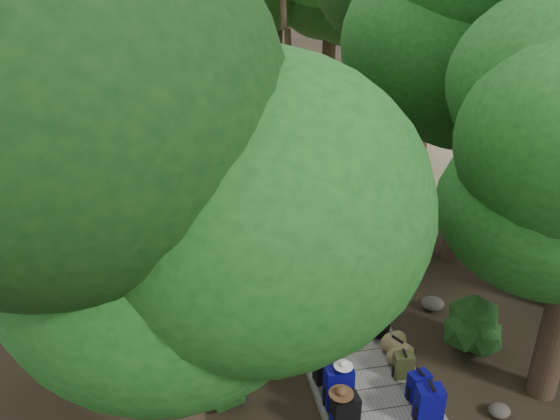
{
  "coord_description": "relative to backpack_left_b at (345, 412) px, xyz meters",
  "views": [
    {
      "loc": [
        -3.04,
        -9.95,
        7.08
      ],
      "look_at": [
        -0.47,
        2.81,
        1.0
      ],
      "focal_mm": 35.0,
      "sensor_mm": 36.0,
      "label": 1
    }
  ],
  "objects": [
    {
      "name": "backpack_right_b",
      "position": [
        1.4,
        -0.09,
        -0.0
      ],
      "size": [
        0.46,
        0.34,
        0.77
      ],
      "primitive_type": null,
      "rotation": [
        0.0,
        0.0,
        -0.1
      ],
      "color": "#090275",
      "rests_on": "boardwalk"
    },
    {
      "name": "backpack_right_c",
      "position": [
        1.46,
        0.42,
        -0.09
      ],
      "size": [
        0.4,
        0.32,
        0.6
      ],
      "primitive_type": null,
      "rotation": [
        0.0,
        0.0,
        0.22
      ],
      "color": "#090275",
      "rests_on": "boardwalk"
    },
    {
      "name": "rock_left_c",
      "position": [
        -0.71,
        3.99,
        -0.37
      ],
      "size": [
        0.52,
        0.47,
        0.29
      ],
      "primitive_type": null,
      "color": "#4C473F",
      "rests_on": "ground"
    },
    {
      "name": "hat_brown",
      "position": [
        -0.08,
        0.0,
        0.45
      ],
      "size": [
        0.39,
        0.39,
        0.12
      ],
      "primitive_type": null,
      "color": "#51351E",
      "rests_on": "backpack_left_b"
    },
    {
      "name": "backpack_left_b",
      "position": [
        0.0,
        0.0,
        0.0
      ],
      "size": [
        0.44,
        0.33,
        0.78
      ],
      "primitive_type": null,
      "rotation": [
        0.0,
        0.0,
        0.06
      ],
      "color": "black",
      "rests_on": "boardwalk"
    },
    {
      "name": "shrub_right_a",
      "position": [
        3.01,
        1.53,
        -0.0
      ],
      "size": [
        1.12,
        1.12,
        1.01
      ],
      "primitive_type": null,
      "color": "#144515",
      "rests_on": "ground"
    },
    {
      "name": "palm_right_b",
      "position": [
        5.61,
        15.01,
        3.29
      ],
      "size": [
        3.94,
        3.94,
        7.6
      ],
      "primitive_type": null,
      "color": "#113B10",
      "rests_on": "ground"
    },
    {
      "name": "tree_right_f",
      "position": [
        7.27,
        13.16,
        4.07
      ],
      "size": [
        5.13,
        5.13,
        9.17
      ],
      "primitive_type": null,
      "color": "black",
      "rests_on": "ground"
    },
    {
      "name": "boardwalk",
      "position": [
        0.75,
        4.8,
        -0.45
      ],
      "size": [
        2.0,
        12.0,
        0.12
      ],
      "primitive_type": "cube",
      "color": "slate",
      "rests_on": "ground"
    },
    {
      "name": "backpack_left_c",
      "position": [
        0.07,
        0.57,
        0.04
      ],
      "size": [
        0.47,
        0.34,
        0.85
      ],
      "primitive_type": null,
      "rotation": [
        0.0,
        0.0,
        -0.02
      ],
      "color": "#090275",
      "rests_on": "boardwalk"
    },
    {
      "name": "tree_left_b",
      "position": [
        -3.82,
        2.87,
        4.08
      ],
      "size": [
        5.1,
        5.1,
        9.17
      ],
      "primitive_type": null,
      "color": "black",
      "rests_on": "ground"
    },
    {
      "name": "tree_back_a",
      "position": [
        -0.76,
        19.44,
        4.46
      ],
      "size": [
        5.74,
        5.74,
        9.94
      ],
      "primitive_type": null,
      "color": "black",
      "rests_on": "ground"
    },
    {
      "name": "palm_right_a",
      "position": [
        3.65,
        9.49,
        3.11
      ],
      "size": [
        4.24,
        4.24,
        7.24
      ],
      "primitive_type": null,
      "color": "#113B10",
      "rests_on": "ground"
    },
    {
      "name": "tree_left_a",
      "position": [
        -2.47,
        -0.53,
        3.42
      ],
      "size": [
        4.71,
        4.71,
        7.86
      ],
      "primitive_type": null,
      "color": "black",
      "rests_on": "ground"
    },
    {
      "name": "duffel_right_khaki",
      "position": [
        1.53,
        1.55,
        -0.21
      ],
      "size": [
        0.56,
        0.64,
        0.35
      ],
      "primitive_type": null,
      "rotation": [
        0.0,
        0.0,
        0.47
      ],
      "color": "olive",
      "rests_on": "boardwalk"
    },
    {
      "name": "tree_back_c",
      "position": [
        5.3,
        19.67,
        4.11
      ],
      "size": [
        5.14,
        5.14,
        9.25
      ],
      "primitive_type": null,
      "color": "black",
      "rests_on": "ground"
    },
    {
      "name": "rock_left_b",
      "position": [
        -1.68,
        1.62,
        -0.41
      ],
      "size": [
        0.37,
        0.33,
        0.2
      ],
      "primitive_type": null,
      "color": "#4C473F",
      "rests_on": "ground"
    },
    {
      "name": "shrub_left_c",
      "position": [
        -2.26,
        7.89,
        0.08
      ],
      "size": [
        1.31,
        1.31,
        1.18
      ],
      "primitive_type": null,
      "color": "#144515",
      "rests_on": "ground"
    },
    {
      "name": "lone_suitcase_on_sand",
      "position": [
        0.96,
        11.79,
        -0.16
      ],
      "size": [
        0.43,
        0.26,
        0.66
      ],
      "primitive_type": null,
      "rotation": [
        0.0,
        0.0,
        0.04
      ],
      "color": "black",
      "rests_on": "sand_beach"
    },
    {
      "name": "shrub_left_b",
      "position": [
        -0.99,
        4.48,
        -0.15
      ],
      "size": [
        0.8,
        0.8,
        0.72
      ],
      "primitive_type": null,
      "color": "#144515",
      "rests_on": "ground"
    },
    {
      "name": "sun_lounger",
      "position": [
        3.63,
        13.69,
        -0.16
      ],
      "size": [
        1.03,
        2.1,
        0.65
      ],
      "primitive_type": null,
      "rotation": [
        0.0,
        0.0,
        -0.19
      ],
      "color": "silver",
      "rests_on": "sand_beach"
    },
    {
      "name": "duffel_right_black",
      "position": [
        1.42,
        2.45,
        -0.19
      ],
      "size": [
        0.44,
        0.66,
        0.4
      ],
      "primitive_type": null,
      "rotation": [
        0.0,
        0.0,
        0.06
      ],
      "color": "black",
      "rests_on": "boardwalk"
    },
    {
      "name": "rock_left_d",
      "position": [
        -1.24,
        6.67,
        -0.43
      ],
      "size": [
        0.28,
        0.25,
        0.15
      ],
      "primitive_type": null,
      "color": "#4C473F",
      "rests_on": "ground"
    },
    {
      "name": "hat_white",
      "position": [
        0.11,
        0.52,
        0.52
      ],
      "size": [
        0.32,
        0.32,
        0.11
      ],
      "primitive_type": null,
      "color": "silver",
      "rests_on": "backpack_left_c"
    },
    {
      "name": "tree_left_c",
      "position": [
        -2.8,
        6.93,
        3.73
      ],
      "size": [
        4.88,
        4.88,
        8.48
      ],
      "primitive_type": null,
      "color": "black",
      "rests_on": "ground"
    },
    {
      "name": "rock_right_a",
      "position": [
        2.71,
        -0.11,
        -0.41
      ],
      "size": [
        0.38,
        0.34,
        0.21
      ],
      "primitive_type": null,
      "color": "#4C473F",
      "rests_on": "ground"
    },
    {
      "name": "tree_right_c",
      "position": [
        4.49,
        4.95,
        4.0
      ],
      "size": [
        5.21,
        5.21,
        9.02
      ],
      "primitive_type": null,
      "color": "black",
      "rests_on": "ground"
    },
    {
      "name": "shrub_right_c",
      "position": [
        3.0,
        9.79,
        -0.17
      ],
      "size": [
        0.76,
        0.76,
        0.68
      ],
      "primitive_type": null,
      "color": "#144515",
      "rests_on": "ground"
    },
    {
      "name": "shrub_right_b",
      "position": [
        3.3,
        6.21,
        0.09
      ],
      "size": [
        1.33,
        1.33,
        1.2
      ],
      "primitive_type": null,
      "color": "#144515",
      "rests_on": "ground"
    },
    {
      "name": "suitcase_on_boardwalk",
      "position": [
        0.01,
        1.15,
        -0.07
      ],
      "size": [
        0.43,
        0.27,
        0.64
      ],
      "primitive_type": null,
      "rotation": [
        0.0,
        0.0,
        0.1
      ],
      "color": "black",
      "rests_on": "boardwalk"
    },
    {
      "name": "palm_left_a",
      "position": [
        -4.17,
        10.29,
        2.6
      ],
      "size": [
        3.91,
        3.91,
        6.23
      ],
      "primitive_type": null,
      "color": "#113B10",
      "rests_on": "ground"
    },
    {
      "name": "tree_back_d",
      "position": [
        -4.31,
        17.72,
        3.91
      ],
      "size": [
        5.31,
        5.31,
        8.85
      ],
      "primitive_type": null,
      "color": "black",
      "rests_on": "ground"
    },
    {
      "name": "sand_beach",
      "position": [
        0.75,
        19.8,
        -0.5
      ],
      "size": [
        40.0,
        22.0,
        0.02
      ],
      "primitive_type": "cube",
      "color": "tan",
      "rests_on": "ground"
    },
    {
      "name": "shrub_left_a",
      "position": [
        -1.77,
        1.09,
        -0.05
      ],
      "size": [
        1.03,
        1.03,
        0.93
      ],
      "primitive_type": null,
      "color": "#144515",
      "rests_on": "ground"
    },
    {
      "name": "rock_right_b",
      "position": [
        2.97,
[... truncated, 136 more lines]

